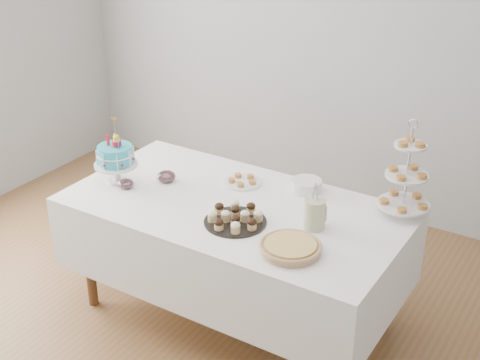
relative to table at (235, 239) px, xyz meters
The scene contains 12 objects.
floor 0.62m from the table, 90.00° to the right, with size 5.00×5.00×0.00m, color brown.
walls 0.86m from the table, 90.00° to the right, with size 5.04×4.04×2.70m.
table is the anchor object (origin of this frame).
birthday_cake 0.84m from the table, behind, with size 0.26×0.26×0.40m.
cupcake_tray 0.33m from the table, 56.55° to the right, with size 0.34×0.34×0.08m.
pie 0.63m from the table, 28.59° to the right, with size 0.32×0.32×0.05m.
tiered_stand 1.04m from the table, 25.46° to the left, with size 0.29×0.29×0.56m.
plate_stack 0.53m from the table, 54.51° to the left, with size 0.18×0.18×0.07m.
pastry_plate 0.37m from the table, 112.30° to the left, with size 0.23×0.23×0.03m.
jam_bowl_a 0.72m from the table, 166.42° to the right, with size 0.09×0.09×0.06m.
jam_bowl_b 0.57m from the table, behind, with size 0.11×0.11×0.07m.
utensil_pitcher 0.59m from the table, ahead, with size 0.12×0.11×0.26m.
Camera 1 is at (1.78, -2.50, 2.56)m, focal length 50.00 mm.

